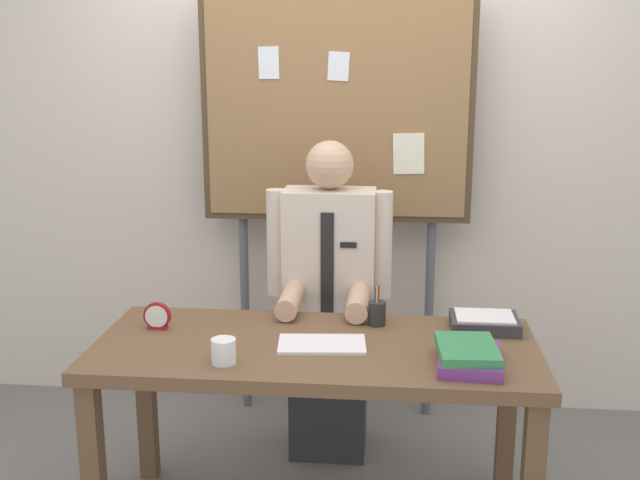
{
  "coord_description": "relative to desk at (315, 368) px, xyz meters",
  "views": [
    {
      "loc": [
        0.27,
        -2.64,
        1.79
      ],
      "look_at": [
        0.0,
        0.18,
        1.11
      ],
      "focal_mm": 42.99,
      "sensor_mm": 36.0,
      "label": 1
    }
  ],
  "objects": [
    {
      "name": "back_wall",
      "position": [
        0.0,
        1.19,
        0.69
      ],
      "size": [
        6.4,
        0.08,
        2.7
      ],
      "primitive_type": "cube",
      "color": "beige",
      "rests_on": "ground_plane"
    },
    {
      "name": "desk",
      "position": [
        0.0,
        0.0,
        0.0
      ],
      "size": [
        1.64,
        0.71,
        0.76
      ],
      "color": "brown",
      "rests_on": "ground_plane"
    },
    {
      "name": "person",
      "position": [
        0.0,
        0.6,
        0.01
      ],
      "size": [
        0.55,
        0.56,
        1.44
      ],
      "color": "#2D2D33",
      "rests_on": "ground_plane"
    },
    {
      "name": "bulletin_board",
      "position": [
        0.0,
        0.98,
        0.85
      ],
      "size": [
        1.28,
        0.09,
        2.08
      ],
      "color": "#4C3823",
      "rests_on": "ground_plane"
    },
    {
      "name": "book_stack",
      "position": [
        0.55,
        -0.15,
        0.13
      ],
      "size": [
        0.24,
        0.31,
        0.07
      ],
      "color": "#72337F",
      "rests_on": "desk"
    },
    {
      "name": "open_notebook",
      "position": [
        0.03,
        -0.02,
        0.1
      ],
      "size": [
        0.33,
        0.22,
        0.01
      ],
      "primitive_type": "cube",
      "rotation": [
        0.0,
        0.0,
        0.09
      ],
      "color": "silver",
      "rests_on": "desk"
    },
    {
      "name": "desk_clock",
      "position": [
        -0.63,
        0.1,
        0.15
      ],
      "size": [
        0.11,
        0.04,
        0.11
      ],
      "color": "maroon",
      "rests_on": "desk"
    },
    {
      "name": "coffee_mug",
      "position": [
        -0.3,
        -0.21,
        0.14
      ],
      "size": [
        0.09,
        0.09,
        0.09
      ],
      "primitive_type": "cylinder",
      "color": "white",
      "rests_on": "desk"
    },
    {
      "name": "pen_holder",
      "position": [
        0.22,
        0.23,
        0.15
      ],
      "size": [
        0.07,
        0.07,
        0.16
      ],
      "color": "#262626",
      "rests_on": "desk"
    },
    {
      "name": "paper_tray",
      "position": [
        0.64,
        0.22,
        0.13
      ],
      "size": [
        0.26,
        0.2,
        0.06
      ],
      "color": "#333338",
      "rests_on": "desk"
    }
  ]
}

